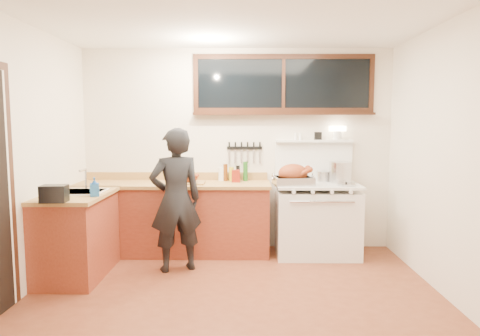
{
  "coord_description": "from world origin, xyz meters",
  "views": [
    {
      "loc": [
        0.1,
        -3.85,
        1.64
      ],
      "look_at": [
        0.05,
        0.85,
        1.15
      ],
      "focal_mm": 32.0,
      "sensor_mm": 36.0,
      "label": 1
    }
  ],
  "objects_px": {
    "vintage_stove": "(316,217)",
    "cutting_board": "(190,179)",
    "roast_turkey": "(293,176)",
    "man": "(176,200)"
  },
  "relations": [
    {
      "from": "vintage_stove",
      "to": "cutting_board",
      "type": "xyz_separation_m",
      "value": [
        -1.58,
        -0.04,
        0.48
      ]
    },
    {
      "from": "cutting_board",
      "to": "roast_turkey",
      "type": "bearing_deg",
      "value": -3.86
    },
    {
      "from": "vintage_stove",
      "to": "cutting_board",
      "type": "height_order",
      "value": "vintage_stove"
    },
    {
      "from": "cutting_board",
      "to": "vintage_stove",
      "type": "bearing_deg",
      "value": 1.56
    },
    {
      "from": "vintage_stove",
      "to": "roast_turkey",
      "type": "bearing_deg",
      "value": -157.48
    },
    {
      "from": "cutting_board",
      "to": "roast_turkey",
      "type": "height_order",
      "value": "roast_turkey"
    },
    {
      "from": "man",
      "to": "vintage_stove",
      "type": "bearing_deg",
      "value": 19.76
    },
    {
      "from": "man",
      "to": "roast_turkey",
      "type": "height_order",
      "value": "man"
    },
    {
      "from": "vintage_stove",
      "to": "roast_turkey",
      "type": "relative_size",
      "value": 3.14
    },
    {
      "from": "vintage_stove",
      "to": "man",
      "type": "height_order",
      "value": "vintage_stove"
    }
  ]
}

